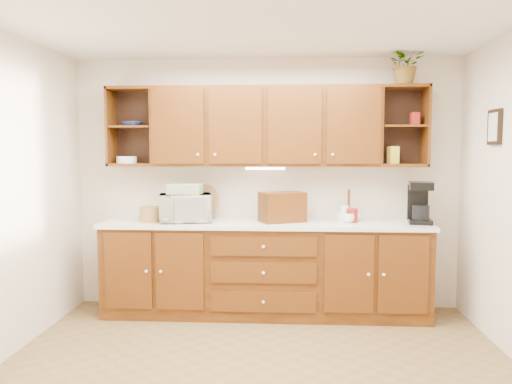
# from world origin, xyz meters

# --- Properties ---
(floor) EXTENTS (4.00, 4.00, 0.00)m
(floor) POSITION_xyz_m (0.00, 0.00, 0.00)
(floor) COLOR brown
(floor) RESTS_ON ground
(ceiling) EXTENTS (4.00, 4.00, 0.00)m
(ceiling) POSITION_xyz_m (0.00, 0.00, 2.60)
(ceiling) COLOR white
(ceiling) RESTS_ON back_wall
(back_wall) EXTENTS (4.00, 0.00, 4.00)m
(back_wall) POSITION_xyz_m (0.00, 1.75, 1.30)
(back_wall) COLOR beige
(back_wall) RESTS_ON floor
(base_cabinets) EXTENTS (3.20, 0.60, 0.90)m
(base_cabinets) POSITION_xyz_m (0.00, 1.45, 0.45)
(base_cabinets) COLOR #391906
(base_cabinets) RESTS_ON floor
(countertop) EXTENTS (3.24, 0.64, 0.04)m
(countertop) POSITION_xyz_m (0.00, 1.44, 0.92)
(countertop) COLOR white
(countertop) RESTS_ON base_cabinets
(upper_cabinets) EXTENTS (3.20, 0.33, 0.80)m
(upper_cabinets) POSITION_xyz_m (0.01, 1.59, 1.89)
(upper_cabinets) COLOR #391906
(upper_cabinets) RESTS_ON back_wall
(undercabinet_light) EXTENTS (0.40, 0.05, 0.02)m
(undercabinet_light) POSITION_xyz_m (0.00, 1.53, 1.47)
(undercabinet_light) COLOR white
(undercabinet_light) RESTS_ON upper_cabinets
(framed_picture) EXTENTS (0.03, 0.24, 0.30)m
(framed_picture) POSITION_xyz_m (1.98, 0.90, 1.85)
(framed_picture) COLOR black
(framed_picture) RESTS_ON right_wall
(wicker_basket) EXTENTS (0.28, 0.28, 0.15)m
(wicker_basket) POSITION_xyz_m (-1.14, 1.41, 1.01)
(wicker_basket) COLOR olive
(wicker_basket) RESTS_ON countertop
(microwave) EXTENTS (0.57, 0.44, 0.28)m
(microwave) POSITION_xyz_m (-0.79, 1.41, 1.08)
(microwave) COLOR beige
(microwave) RESTS_ON countertop
(towel_stack) EXTENTS (0.33, 0.25, 0.10)m
(towel_stack) POSITION_xyz_m (-0.79, 1.41, 1.27)
(towel_stack) COLOR #E4E16B
(towel_stack) RESTS_ON microwave
(wine_bottle) EXTENTS (0.08, 0.08, 0.32)m
(wine_bottle) POSITION_xyz_m (-0.85, 1.59, 1.10)
(wine_bottle) COLOR black
(wine_bottle) RESTS_ON countertop
(woven_tray) EXTENTS (0.38, 0.19, 0.36)m
(woven_tray) POSITION_xyz_m (-0.66, 1.65, 0.95)
(woven_tray) COLOR olive
(woven_tray) RESTS_ON countertop
(bread_box) EXTENTS (0.49, 0.41, 0.30)m
(bread_box) POSITION_xyz_m (0.17, 1.46, 1.09)
(bread_box) COLOR #391906
(bread_box) RESTS_ON countertop
(mug_tree) EXTENTS (0.31, 0.29, 0.32)m
(mug_tree) POSITION_xyz_m (0.84, 1.53, 0.99)
(mug_tree) COLOR #391906
(mug_tree) RESTS_ON countertop
(canister_red) EXTENTS (0.11, 0.11, 0.14)m
(canister_red) POSITION_xyz_m (0.86, 1.46, 1.01)
(canister_red) COLOR maroon
(canister_red) RESTS_ON countertop
(canister_white) EXTENTS (0.10, 0.10, 0.16)m
(canister_white) POSITION_xyz_m (0.80, 1.50, 1.02)
(canister_white) COLOR white
(canister_white) RESTS_ON countertop
(canister_yellow) EXTENTS (0.12, 0.12, 0.12)m
(canister_yellow) POSITION_xyz_m (0.85, 1.49, 1.00)
(canister_yellow) COLOR yellow
(canister_yellow) RESTS_ON countertop
(coffee_maker) EXTENTS (0.26, 0.31, 0.41)m
(coffee_maker) POSITION_xyz_m (1.52, 1.46, 1.13)
(coffee_maker) COLOR black
(coffee_maker) RESTS_ON countertop
(bowl_stack) EXTENTS (0.23, 0.23, 0.05)m
(bowl_stack) POSITION_xyz_m (-1.36, 1.58, 1.92)
(bowl_stack) COLOR navy
(bowl_stack) RESTS_ON upper_cabinets
(plate_stack) EXTENTS (0.20, 0.20, 0.07)m
(plate_stack) POSITION_xyz_m (-1.43, 1.57, 1.56)
(plate_stack) COLOR white
(plate_stack) RESTS_ON upper_cabinets
(pantry_box_yellow) EXTENTS (0.12, 0.10, 0.17)m
(pantry_box_yellow) POSITION_xyz_m (1.27, 1.57, 1.61)
(pantry_box_yellow) COLOR yellow
(pantry_box_yellow) RESTS_ON upper_cabinets
(pantry_box_red) EXTENTS (0.09, 0.08, 0.12)m
(pantry_box_red) POSITION_xyz_m (1.48, 1.56, 1.96)
(pantry_box_red) COLOR maroon
(pantry_box_red) RESTS_ON upper_cabinets
(potted_plant) EXTENTS (0.41, 0.37, 0.39)m
(potted_plant) POSITION_xyz_m (1.37, 1.52, 2.49)
(potted_plant) COLOR #999999
(potted_plant) RESTS_ON upper_cabinets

